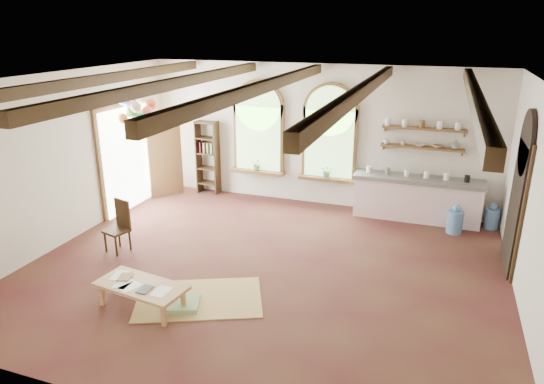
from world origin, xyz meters
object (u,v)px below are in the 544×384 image
at_px(coffee_table, 141,287).
at_px(side_chair, 118,237).
at_px(balloon_cluster, 136,109).
at_px(kitchen_counter, 417,198).

distance_m(coffee_table, side_chair, 2.14).
xyz_separation_m(coffee_table, balloon_cluster, (-2.12, 3.30, 1.99)).
xyz_separation_m(kitchen_counter, coffee_table, (-3.58, -4.95, -0.13)).
bearing_deg(balloon_cluster, side_chair, -71.08).
height_order(coffee_table, balloon_cluster, balloon_cluster).
bearing_deg(coffee_table, side_chair, 134.92).
bearing_deg(side_chair, coffee_table, -45.08).
distance_m(coffee_table, balloon_cluster, 4.40).
bearing_deg(side_chair, balloon_cluster, 108.92).
distance_m(kitchen_counter, balloon_cluster, 6.22).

